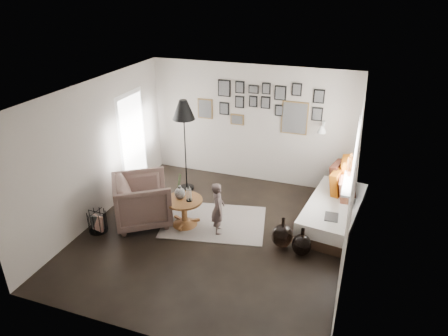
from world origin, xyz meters
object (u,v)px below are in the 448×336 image
(magazine_basket, at_px, (97,221))
(child, at_px, (218,208))
(daybed, at_px, (334,206))
(demijohn_large, at_px, (282,236))
(floor_lamp, at_px, (184,113))
(vase, at_px, (180,191))
(pedestal_table, at_px, (184,213))
(armchair, at_px, (143,200))
(demijohn_small, at_px, (302,245))

(magazine_basket, height_order, child, child)
(daybed, height_order, child, daybed)
(magazine_basket, bearing_deg, demijohn_large, 11.17)
(daybed, bearing_deg, floor_lamp, -177.31)
(vase, bearing_deg, floor_lamp, 109.84)
(pedestal_table, height_order, magazine_basket, pedestal_table)
(pedestal_table, bearing_deg, floor_lamp, 112.54)
(floor_lamp, bearing_deg, vase, -70.16)
(demijohn_large, xyz_separation_m, child, (-1.18, 0.04, 0.28))
(armchair, height_order, magazine_basket, armchair)
(floor_lamp, bearing_deg, demijohn_large, -30.24)
(demijohn_large, relative_size, child, 0.56)
(daybed, xyz_separation_m, demijohn_small, (-0.40, -1.23, -0.13))
(floor_lamp, bearing_deg, armchair, -98.11)
(magazine_basket, bearing_deg, vase, 28.57)
(magazine_basket, distance_m, child, 2.21)
(magazine_basket, bearing_deg, floor_lamp, 67.40)
(floor_lamp, relative_size, demijohn_small, 3.94)
(daybed, relative_size, demijohn_large, 3.87)
(armchair, height_order, floor_lamp, floor_lamp)
(floor_lamp, height_order, child, floor_lamp)
(demijohn_small, bearing_deg, magazine_basket, -171.75)
(armchair, xyz_separation_m, child, (1.44, 0.14, 0.04))
(vase, distance_m, demijohn_small, 2.34)
(pedestal_table, xyz_separation_m, demijohn_small, (2.20, -0.18, -0.06))
(magazine_basket, height_order, demijohn_small, demijohn_small)
(armchair, distance_m, magazine_basket, 0.88)
(demijohn_small, bearing_deg, daybed, 72.04)
(magazine_basket, xyz_separation_m, demijohn_small, (3.60, 0.52, -0.01))
(demijohn_small, relative_size, child, 0.51)
(floor_lamp, xyz_separation_m, child, (1.22, -1.36, -1.22))
(pedestal_table, bearing_deg, armchair, -168.70)
(magazine_basket, bearing_deg, demijohn_small, 8.25)
(demijohn_small, bearing_deg, demijohn_large, 161.08)
(demijohn_large, bearing_deg, magazine_basket, -168.83)
(demijohn_large, bearing_deg, daybed, 55.97)
(armchair, xyz_separation_m, floor_lamp, (0.21, 1.49, 1.25))
(magazine_basket, relative_size, demijohn_large, 0.72)
(pedestal_table, distance_m, vase, 0.45)
(floor_lamp, distance_m, demijohn_small, 3.49)
(vase, bearing_deg, daybed, 21.01)
(pedestal_table, bearing_deg, magazine_basket, -153.46)
(vase, relative_size, magazine_basket, 1.22)
(pedestal_table, height_order, demijohn_large, demijohn_large)
(daybed, bearing_deg, child, -143.09)
(demijohn_large, height_order, demijohn_small, demijohn_large)
(armchair, bearing_deg, vase, -110.84)
(floor_lamp, xyz_separation_m, demijohn_large, (2.40, -1.40, -1.50))
(pedestal_table, relative_size, vase, 1.40)
(armchair, bearing_deg, floor_lamp, -43.09)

